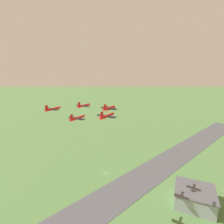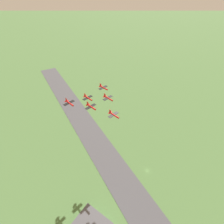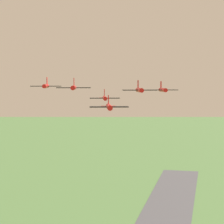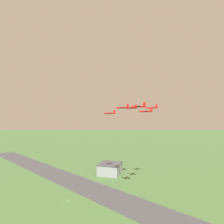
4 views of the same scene
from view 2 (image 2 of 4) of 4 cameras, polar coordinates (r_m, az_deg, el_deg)
ground_plane at (r=192.71m, az=11.45°, el=-18.30°), size 3000.00×3000.00×0.00m
runway_strip at (r=190.62m, az=0.48°, el=-17.98°), size 266.89×520.65×0.20m
jet_0 at (r=137.37m, az=0.51°, el=-0.92°), size 10.05×10.48×3.50m
jet_1 at (r=149.60m, az=-1.35°, el=4.58°), size 10.05×10.48×3.50m
jet_2 at (r=139.21m, az=-6.93°, el=1.75°), size 10.05×10.48×3.50m
jet_3 at (r=165.15m, az=-2.88°, el=7.95°), size 10.05×10.48×3.50m
jet_4 at (r=156.45m, az=-7.93°, el=4.60°), size 10.05×10.48×3.50m
jet_5 at (r=145.94m, az=-13.80°, el=2.89°), size 10.05×10.48×3.50m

